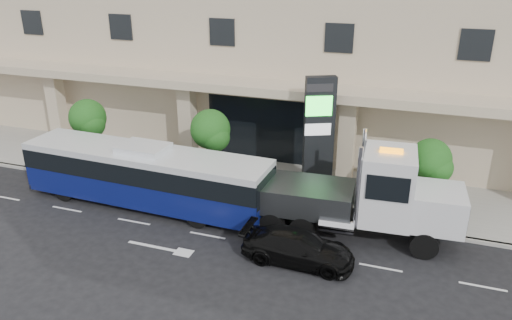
{
  "coord_description": "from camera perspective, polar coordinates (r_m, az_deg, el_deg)",
  "views": [
    {
      "loc": [
        8.84,
        -20.0,
        12.23
      ],
      "look_at": [
        1.2,
        2.0,
        2.65
      ],
      "focal_mm": 35.0,
      "sensor_mm": 36.0,
      "label": 1
    }
  ],
  "objects": [
    {
      "name": "tree_right",
      "position": [
        25.33,
        19.32,
        -0.25
      ],
      "size": [
        2.1,
        2.0,
        4.04
      ],
      "color": "#422B19",
      "rests_on": "sidewalk"
    },
    {
      "name": "signage_pylon",
      "position": [
        26.83,
        7.18,
        2.92
      ],
      "size": [
        1.67,
        1.19,
        6.37
      ],
      "rotation": [
        0.0,
        0.0,
        0.44
      ],
      "color": "black",
      "rests_on": "sidewalk"
    },
    {
      "name": "tree_mid",
      "position": [
        27.46,
        -5.19,
        3.19
      ],
      "size": [
        2.28,
        2.2,
        4.38
      ],
      "color": "#422B19",
      "rests_on": "sidewalk"
    },
    {
      "name": "curb",
      "position": [
        26.65,
        -2.46,
        -4.81
      ],
      "size": [
        120.0,
        0.3,
        0.15
      ],
      "primitive_type": "cube",
      "color": "gray",
      "rests_on": "ground"
    },
    {
      "name": "city_bus",
      "position": [
        26.4,
        -12.5,
        -1.68
      ],
      "size": [
        13.41,
        3.27,
        3.38
      ],
      "rotation": [
        0.0,
        0.0,
        -0.03
      ],
      "color": "black",
      "rests_on": "ground"
    },
    {
      "name": "black_sedan",
      "position": [
        21.65,
        4.81,
        -9.91
      ],
      "size": [
        4.87,
        2.03,
        1.4
      ],
      "primitive_type": "imported",
      "rotation": [
        0.0,
        0.0,
        1.56
      ],
      "color": "black",
      "rests_on": "ground"
    },
    {
      "name": "sidewalk",
      "position": [
        29.17,
        -0.3,
        -2.27
      ],
      "size": [
        120.0,
        6.0,
        0.15
      ],
      "primitive_type": "cube",
      "color": "gray",
      "rests_on": "ground"
    },
    {
      "name": "tow_truck",
      "position": [
        23.31,
        12.29,
        -4.21
      ],
      "size": [
        10.77,
        3.22,
        4.89
      ],
      "rotation": [
        0.0,
        0.0,
        0.06
      ],
      "color": "#2D3033",
      "rests_on": "ground"
    },
    {
      "name": "tree_left",
      "position": [
        31.53,
        -18.62,
        4.35
      ],
      "size": [
        2.27,
        2.2,
        4.22
      ],
      "color": "#422B19",
      "rests_on": "sidewalk"
    },
    {
      "name": "ground",
      "position": [
        25.06,
        -4.14,
        -6.92
      ],
      "size": [
        120.0,
        120.0,
        0.0
      ],
      "primitive_type": "plane",
      "color": "black",
      "rests_on": "ground"
    }
  ]
}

